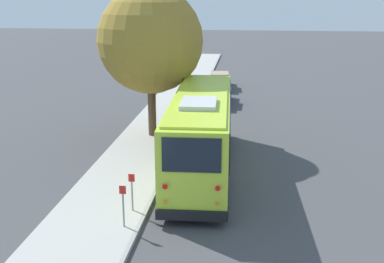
{
  "coord_description": "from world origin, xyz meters",
  "views": [
    {
      "loc": [
        -19.68,
        -1.59,
        7.61
      ],
      "look_at": [
        1.76,
        0.9,
        1.3
      ],
      "focal_mm": 45.0,
      "sensor_mm": 36.0,
      "label": 1
    }
  ],
  "objects": [
    {
      "name": "sign_post_far",
      "position": [
        -4.46,
        2.29,
        0.86
      ],
      "size": [
        0.06,
        0.22,
        1.37
      ],
      "color": "gray",
      "rests_on": "sidewalk_slab"
    },
    {
      "name": "sidewalk_slab",
      "position": [
        0.0,
        3.52,
        0.07
      ],
      "size": [
        80.0,
        3.25,
        0.15
      ],
      "primitive_type": "cube",
      "color": "#B2AFA8",
      "rests_on": "ground"
    },
    {
      "name": "ground_plane",
      "position": [
        0.0,
        0.0,
        0.0
      ],
      "size": [
        160.0,
        160.0,
        0.0
      ],
      "primitive_type": "plane",
      "color": "#474749"
    },
    {
      "name": "sign_post_near",
      "position": [
        -5.68,
        2.29,
        0.89
      ],
      "size": [
        0.06,
        0.22,
        1.44
      ],
      "color": "gray",
      "rests_on": "sidewalk_slab"
    },
    {
      "name": "shuttle_bus",
      "position": [
        0.11,
        0.3,
        1.93
      ],
      "size": [
        11.06,
        3.0,
        3.57
      ],
      "rotation": [
        0.0,
        0.0,
        0.04
      ],
      "color": "#BCDB38",
      "rests_on": "ground"
    },
    {
      "name": "street_tree",
      "position": [
        4.96,
        3.41,
        5.56
      ],
      "size": [
        5.44,
        5.44,
        8.57
      ],
      "color": "brown",
      "rests_on": "sidewalk_slab"
    },
    {
      "name": "fire_hydrant",
      "position": [
        8.81,
        2.28,
        0.55
      ],
      "size": [
        0.22,
        0.22,
        0.81
      ],
      "color": "#99999E",
      "rests_on": "sidewalk_slab"
    },
    {
      "name": "curb_strip",
      "position": [
        0.0,
        1.83,
        0.07
      ],
      "size": [
        80.0,
        0.14,
        0.15
      ],
      "primitive_type": "cube",
      "color": "#9D9A94",
      "rests_on": "ground"
    },
    {
      "name": "parked_sedan_blue",
      "position": [
        13.24,
        0.5,
        0.58
      ],
      "size": [
        4.61,
        1.92,
        1.26
      ],
      "rotation": [
        0.0,
        0.0,
        -0.03
      ],
      "color": "navy",
      "rests_on": "ground"
    },
    {
      "name": "parked_sedan_tan",
      "position": [
        18.98,
        0.62,
        0.59
      ],
      "size": [
        4.53,
        1.92,
        1.28
      ],
      "rotation": [
        0.0,
        0.0,
        0.07
      ],
      "color": "tan",
      "rests_on": "ground"
    }
  ]
}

